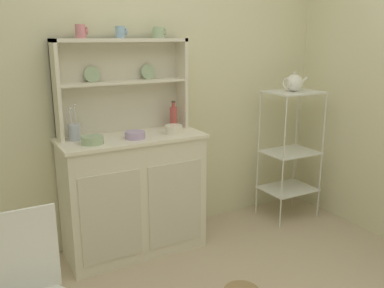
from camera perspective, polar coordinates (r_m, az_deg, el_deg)
wall_back at (r=3.17m, az=-6.92°, el=9.01°), size 3.84×0.05×2.50m
hutch_cabinet at (r=3.05m, az=-8.08°, el=-6.73°), size 1.01×0.45×0.88m
hutch_shelf_unit at (r=3.01m, az=-9.76°, el=8.92°), size 0.95×0.18×0.67m
bakers_rack at (r=3.64m, az=13.42°, el=0.07°), size 0.45×0.35×1.11m
cup_rose_0 at (r=2.88m, az=-15.11°, el=14.78°), size 0.08×0.07×0.09m
cup_sky_1 at (r=2.96m, az=-9.85°, el=14.97°), size 0.08×0.06×0.08m
cup_sage_2 at (r=3.06m, az=-4.66°, el=15.08°), size 0.10×0.08×0.08m
bowl_mixing_large at (r=2.77m, az=-13.59°, el=0.55°), size 0.15×0.15×0.05m
bowl_floral_medium at (r=2.85m, az=-7.87°, el=1.25°), size 0.14×0.14×0.05m
bowl_cream_small at (r=2.97m, az=-2.55°, el=2.02°), size 0.13×0.13×0.06m
jam_bottle at (r=3.13m, az=-2.56°, el=3.75°), size 0.05×0.05×0.21m
utensil_jar at (r=2.88m, az=-15.95°, el=1.67°), size 0.08×0.08×0.25m
porcelain_teapot at (r=3.55m, az=13.90°, el=8.22°), size 0.23×0.14×0.16m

